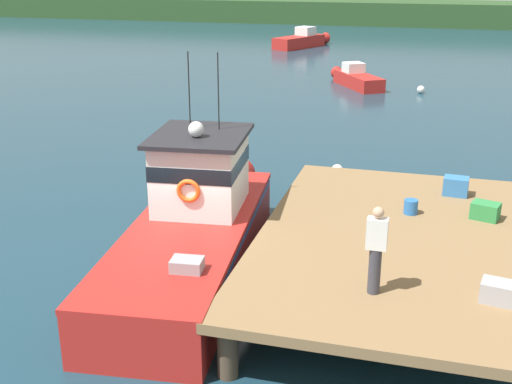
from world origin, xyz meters
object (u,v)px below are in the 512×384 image
(bait_bucket, at_px, (411,207))
(mooring_buoy_inshore, at_px, (421,89))
(moored_boat_off_the_point, at_px, (356,78))
(crate_single_far, at_px, (485,211))
(mooring_buoy_outer, at_px, (337,170))
(main_fishing_boat, at_px, (196,224))
(crate_single_by_cleat, at_px, (499,292))
(deckhand_by_the_boat, at_px, (376,248))
(moored_boat_far_left, at_px, (302,40))
(crate_stack_near_edge, at_px, (456,186))

(bait_bucket, bearing_deg, mooring_buoy_inshore, 91.16)
(bait_bucket, bearing_deg, moored_boat_off_the_point, 100.32)
(crate_single_far, distance_m, mooring_buoy_outer, 7.30)
(main_fishing_boat, height_order, crate_single_by_cleat, main_fishing_boat)
(deckhand_by_the_boat, xyz_separation_m, moored_boat_far_left, (-9.97, 42.41, -1.51))
(moored_boat_off_the_point, bearing_deg, crate_stack_near_edge, -76.21)
(crate_stack_near_edge, bearing_deg, mooring_buoy_outer, 129.69)
(bait_bucket, bearing_deg, main_fishing_boat, -162.65)
(moored_boat_far_left, distance_m, moored_boat_off_the_point, 17.27)
(main_fishing_boat, xyz_separation_m, moored_boat_off_the_point, (0.72, 23.77, -0.57))
(deckhand_by_the_boat, distance_m, mooring_buoy_inshore, 25.29)
(moored_boat_off_the_point, height_order, mooring_buoy_inshore, moored_boat_off_the_point)
(moored_boat_off_the_point, bearing_deg, moored_boat_far_left, 111.60)
(moored_boat_off_the_point, bearing_deg, deckhand_by_the_boat, -82.20)
(crate_single_far, relative_size, crate_single_by_cleat, 1.00)
(deckhand_by_the_boat, bearing_deg, crate_single_by_cleat, 6.59)
(crate_single_by_cleat, bearing_deg, mooring_buoy_outer, 113.53)
(crate_stack_near_edge, relative_size, mooring_buoy_inshore, 1.47)
(crate_single_by_cleat, distance_m, moored_boat_far_left, 43.87)
(bait_bucket, distance_m, mooring_buoy_outer, 6.59)
(bait_bucket, bearing_deg, crate_stack_near_edge, 57.72)
(main_fishing_boat, height_order, crate_single_far, main_fishing_boat)
(crate_single_by_cleat, height_order, mooring_buoy_inshore, crate_single_by_cleat)
(main_fishing_boat, relative_size, bait_bucket, 29.23)
(main_fishing_boat, height_order, moored_boat_off_the_point, main_fishing_boat)
(crate_single_far, height_order, mooring_buoy_outer, crate_single_far)
(bait_bucket, height_order, mooring_buoy_outer, bait_bucket)
(mooring_buoy_outer, bearing_deg, bait_bucket, -66.52)
(crate_stack_near_edge, xyz_separation_m, bait_bucket, (-1.02, -1.61, -0.06))
(crate_single_by_cleat, height_order, moored_boat_off_the_point, crate_single_by_cleat)
(moored_boat_far_left, height_order, mooring_buoy_outer, moored_boat_far_left)
(crate_single_far, bearing_deg, bait_bucket, -175.54)
(deckhand_by_the_boat, height_order, mooring_buoy_outer, deckhand_by_the_boat)
(moored_boat_off_the_point, distance_m, mooring_buoy_outer, 16.40)
(main_fishing_boat, xyz_separation_m, bait_bucket, (4.78, 1.49, 0.36))
(crate_stack_near_edge, height_order, moored_boat_off_the_point, crate_stack_near_edge)
(crate_single_by_cleat, height_order, deckhand_by_the_boat, deckhand_by_the_boat)
(main_fishing_boat, bearing_deg, deckhand_by_the_boat, -30.81)
(crate_single_far, height_order, mooring_buoy_inshore, crate_single_far)
(crate_stack_near_edge, distance_m, mooring_buoy_inshore, 19.62)
(moored_boat_far_left, relative_size, moored_boat_off_the_point, 1.30)
(deckhand_by_the_boat, bearing_deg, moored_boat_off_the_point, 97.80)
(bait_bucket, xyz_separation_m, mooring_buoy_outer, (-2.59, 5.95, -1.17))
(crate_stack_near_edge, xyz_separation_m, moored_boat_off_the_point, (-5.07, 20.67, -0.99))
(main_fishing_boat, xyz_separation_m, mooring_buoy_inshore, (4.35, 22.64, -0.80))
(crate_stack_near_edge, relative_size, crate_single_far, 1.00)
(mooring_buoy_outer, bearing_deg, moored_boat_far_left, 103.59)
(bait_bucket, distance_m, mooring_buoy_inshore, 21.18)
(crate_stack_near_edge, xyz_separation_m, moored_boat_far_left, (-11.43, 36.72, -0.89))
(crate_single_far, relative_size, bait_bucket, 1.76)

